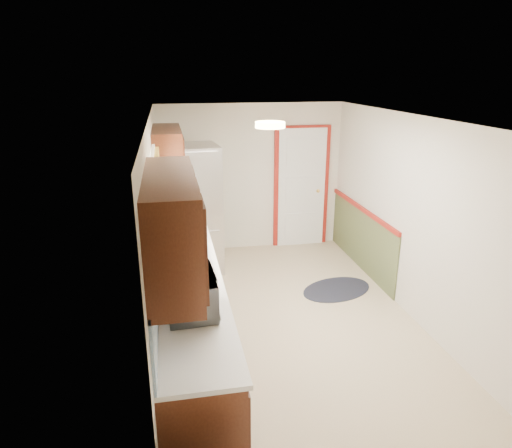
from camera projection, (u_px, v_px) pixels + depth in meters
name	position (u px, v px, depth m)	size (l,w,h in m)	color
room_shell	(291.00, 226.00, 5.16)	(3.20, 5.20, 2.52)	tan
kitchen_run	(184.00, 277.00, 4.79)	(0.63, 4.00, 2.20)	#3D1A0D
back_wall_trim	(314.00, 198.00, 7.50)	(1.12, 2.30, 2.08)	maroon
ceiling_fixture	(270.00, 125.00, 4.55)	(0.30, 0.30, 0.06)	#FFD88C
microwave	(191.00, 289.00, 3.80)	(0.60, 0.33, 0.41)	white
refrigerator	(192.00, 209.00, 6.69)	(0.85, 0.82, 1.89)	#B7B7BC
rug	(337.00, 289.00, 6.30)	(1.03, 0.66, 0.01)	black
cooktop	(183.00, 229.00, 5.83)	(0.46, 0.55, 0.02)	black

